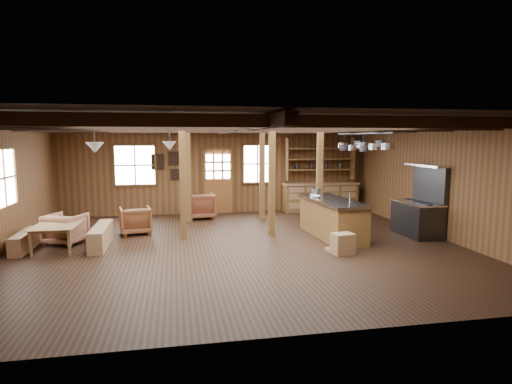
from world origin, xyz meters
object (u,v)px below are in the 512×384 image
(commercial_range, at_px, (419,212))
(dining_table, at_px, (62,235))
(kitchen_island, at_px, (332,218))
(armchair_a, at_px, (135,220))
(armchair_b, at_px, (200,206))
(armchair_c, at_px, (66,229))

(commercial_range, height_order, dining_table, commercial_range)
(kitchen_island, bearing_deg, armchair_a, 162.06)
(armchair_a, bearing_deg, kitchen_island, 155.02)
(armchair_b, height_order, armchair_c, armchair_b)
(armchair_b, bearing_deg, dining_table, 35.93)
(armchair_a, distance_m, armchair_b, 2.53)
(armchair_a, bearing_deg, commercial_range, 157.35)
(kitchen_island, relative_size, armchair_a, 3.34)
(dining_table, bearing_deg, armchair_b, -46.41)
(commercial_range, distance_m, armchair_a, 7.22)
(kitchen_island, distance_m, armchair_b, 4.34)
(dining_table, bearing_deg, armchair_a, -50.76)
(commercial_range, bearing_deg, armchair_b, 147.91)
(commercial_range, distance_m, dining_table, 8.56)
(commercial_range, relative_size, armchair_c, 2.28)
(armchair_c, bearing_deg, armchair_a, -129.27)
(kitchen_island, height_order, armchair_c, kitchen_island)
(armchair_c, bearing_deg, dining_table, 112.45)
(commercial_range, bearing_deg, kitchen_island, 173.18)
(commercial_range, xyz_separation_m, dining_table, (-8.55, 0.33, -0.31))
(kitchen_island, height_order, commercial_range, commercial_range)
(kitchen_island, bearing_deg, commercial_range, -10.39)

